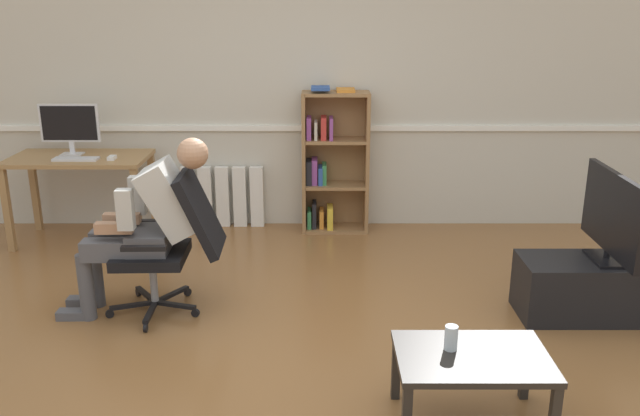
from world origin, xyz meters
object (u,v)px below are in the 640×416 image
at_px(computer_mouse, 111,158).
at_px(coffee_table, 471,364).
at_px(radiator, 213,197).
at_px(tv_screen, 611,216).
at_px(computer_desk, 79,169).
at_px(tv_stand, 601,288).
at_px(bookshelf, 330,164).
at_px(office_chair, 173,239).
at_px(keyboard, 75,159).
at_px(drinking_glass, 450,338).
at_px(imac_monitor, 69,125).
at_px(person_seated, 145,222).

xyz_separation_m(computer_mouse, coffee_table, (2.48, -2.55, -0.44)).
xyz_separation_m(radiator, coffee_table, (1.73, -3.06, 0.05)).
bearing_deg(coffee_table, radiator, 119.41).
bearing_deg(tv_screen, computer_desk, 70.53).
xyz_separation_m(computer_mouse, tv_stand, (3.62, -1.36, -0.57)).
bearing_deg(bookshelf, office_chair, -121.94).
bearing_deg(radiator, bookshelf, -5.08).
bearing_deg(keyboard, computer_desk, 100.49).
bearing_deg(office_chair, computer_mouse, -150.48).
relative_size(tv_screen, drinking_glass, 6.88).
xyz_separation_m(radiator, tv_screen, (2.86, -1.87, 0.42)).
bearing_deg(drinking_glass, tv_stand, 42.67).
distance_m(imac_monitor, tv_stand, 4.38).
xyz_separation_m(keyboard, office_chair, (1.07, -1.28, -0.24)).
relative_size(computer_desk, imac_monitor, 2.30).
relative_size(keyboard, coffee_table, 0.50).
bearing_deg(drinking_glass, keyboard, 137.19).
xyz_separation_m(radiator, office_chair, (0.02, -1.81, 0.24)).
distance_m(imac_monitor, drinking_glass, 3.92).
height_order(office_chair, tv_stand, office_chair).
bearing_deg(person_seated, bookshelf, 142.90).
bearing_deg(bookshelf, computer_desk, -172.26).
bearing_deg(person_seated, computer_mouse, -156.41).
distance_m(keyboard, tv_stand, 4.18).
bearing_deg(tv_stand, office_chair, 178.69).
bearing_deg(keyboard, tv_stand, -18.91).
distance_m(radiator, coffee_table, 3.52).
distance_m(bookshelf, radiator, 1.14).
height_order(radiator, tv_screen, tv_screen).
bearing_deg(tv_stand, drinking_glass, -137.33).
bearing_deg(computer_desk, computer_mouse, -20.47).
relative_size(keyboard, computer_mouse, 3.68).
height_order(imac_monitor, tv_stand, imac_monitor).
bearing_deg(computer_mouse, tv_stand, -20.61).
relative_size(imac_monitor, coffee_table, 0.68).
bearing_deg(imac_monitor, keyboard, -64.56).
bearing_deg(keyboard, radiator, 26.76).
bearing_deg(office_chair, person_seated, -90.00).
xyz_separation_m(computer_desk, keyboard, (0.03, -0.14, 0.12)).
xyz_separation_m(computer_desk, coffee_table, (2.80, -2.67, -0.31)).
distance_m(keyboard, tv_screen, 4.14).
xyz_separation_m(computer_mouse, drinking_glass, (2.38, -2.50, -0.32)).
distance_m(tv_stand, coffee_table, 1.65).
bearing_deg(drinking_glass, office_chair, 143.19).
bearing_deg(computer_mouse, office_chair, -59.18).
height_order(radiator, drinking_glass, radiator).
distance_m(keyboard, person_seated, 1.57).
relative_size(computer_mouse, bookshelf, 0.08).
relative_size(keyboard, office_chair, 0.38).
bearing_deg(office_chair, keyboard, -141.35).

